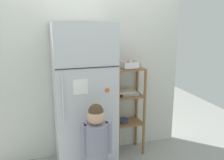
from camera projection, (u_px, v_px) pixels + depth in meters
kitchen_wall_back at (88, 72)px, 3.13m from camera, size 2.61×0.03×2.27m
refrigerator at (84, 99)px, 2.83m from camera, size 0.67×0.68×1.77m
child_standing at (96, 142)px, 2.39m from camera, size 0.32×0.24×1.00m
pantry_shelf_unit at (128, 103)px, 3.21m from camera, size 0.40×0.30×1.19m
fruit_bin at (129, 65)px, 3.07m from camera, size 0.22×0.20×0.09m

